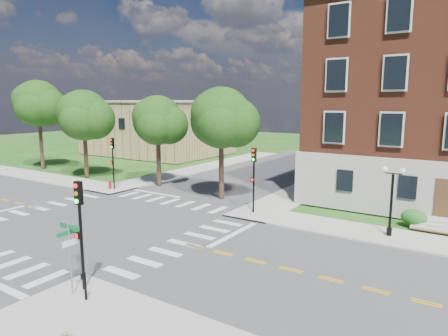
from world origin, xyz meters
The scene contains 19 objects.
ground centered at (0.00, 0.00, 0.00)m, with size 160.00×160.00×0.00m, color #194B15.
road_ew centered at (0.00, 0.00, 0.01)m, with size 90.00×12.00×0.01m, color #3D3D3F.
road_ns centered at (0.00, 0.00, 0.01)m, with size 12.00×90.00×0.01m, color #3D3D3F.
sidewalk_ne centered at (15.38, 15.38, 0.06)m, with size 34.00×34.00×0.12m.
sidewalk_nw centered at (-15.38, 15.38, 0.06)m, with size 34.00×34.00×0.12m.
crosswalk_east centered at (7.20, 0.00, 0.00)m, with size 2.20×10.20×0.02m, color silver, non-canonical shape.
stop_bar_east centered at (8.80, 3.00, 0.00)m, with size 0.40×5.50×0.00m, color silver.
secondary_building centered at (-22.00, 30.00, 4.28)m, with size 20.40×15.40×8.30m.
tree_a centered at (-23.98, 11.15, 7.96)m, with size 5.63×5.63×10.69m.
tree_b centered at (-14.54, 10.30, 6.77)m, with size 5.40×5.40×9.38m.
tree_c centered at (-4.97, 11.36, 6.43)m, with size 4.75×4.75×8.71m.
tree_d centered at (3.10, 10.24, 6.87)m, with size 5.09×5.09×9.33m.
traffic_signal_se centered at (7.32, -7.04, 3.19)m, with size 0.33×0.37×4.80m.
traffic_signal_ne centered at (7.58, 7.74, 3.19)m, with size 0.33×0.37×4.80m.
traffic_signal_nw centered at (-7.33, 7.71, 3.19)m, with size 0.33×0.36×4.80m.
twin_lamp_west centered at (17.05, 7.78, 2.52)m, with size 1.36×0.36×4.23m.
street_sign_pole centered at (7.32, -7.62, 2.31)m, with size 1.10×1.10×3.10m.
push_button_post centered at (8.19, -7.63, 0.80)m, with size 0.14×0.21×1.20m.
fire_hydrant centered at (-7.69, 7.55, 0.46)m, with size 0.35×0.35×0.75m.
Camera 1 is at (21.36, -17.37, 8.20)m, focal length 32.00 mm.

